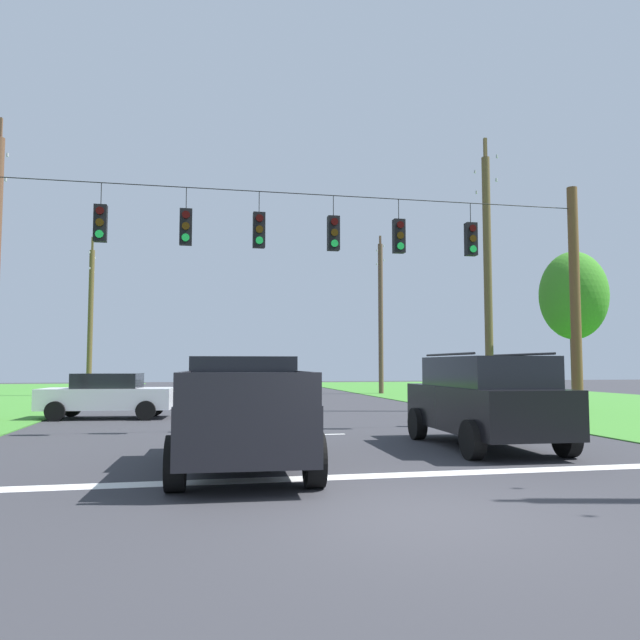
{
  "coord_description": "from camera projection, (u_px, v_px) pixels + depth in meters",
  "views": [
    {
      "loc": [
        -2.56,
        -7.19,
        1.8
      ],
      "look_at": [
        0.92,
        10.19,
        3.1
      ],
      "focal_mm": 34.47,
      "sensor_mm": 36.0,
      "label": 1
    }
  ],
  "objects": [
    {
      "name": "stop_bar_stripe",
      "position": [
        357.0,
        476.0,
        9.9
      ],
      "size": [
        14.04,
        0.45,
        0.01
      ],
      "primitive_type": "cube",
      "color": "white",
      "rests_on": "ground"
    },
    {
      "name": "tree_roadside_right",
      "position": [
        574.0,
        297.0,
        23.55
      ],
      "size": [
        2.54,
        2.54,
        6.16
      ],
      "color": "brown",
      "rests_on": "ground"
    },
    {
      "name": "lane_dash_1",
      "position": [
        269.0,
        415.0,
        21.99
      ],
      "size": [
        2.5,
        0.15,
        0.01
      ],
      "primitive_type": "cube",
      "rotation": [
        0.0,
        0.0,
        1.57
      ],
      "color": "white",
      "rests_on": "ground"
    },
    {
      "name": "suv_black",
      "position": [
        484.0,
        399.0,
        13.45
      ],
      "size": [
        2.34,
        4.86,
        2.05
      ],
      "color": "black",
      "rests_on": "ground"
    },
    {
      "name": "distant_car_crossing_white",
      "position": [
        108.0,
        395.0,
        20.74
      ],
      "size": [
        4.44,
        2.32,
        1.52
      ],
      "color": "silver",
      "rests_on": "ground"
    },
    {
      "name": "utility_pole_far_right",
      "position": [
        381.0,
        314.0,
        38.74
      ],
      "size": [
        0.3,
        1.68,
        10.02
      ],
      "color": "brown",
      "rests_on": "ground"
    },
    {
      "name": "lane_dash_0",
      "position": [
        297.0,
        435.0,
        15.76
      ],
      "size": [
        2.5,
        0.15,
        0.01
      ],
      "primitive_type": "cube",
      "rotation": [
        0.0,
        0.0,
        1.57
      ],
      "color": "white",
      "rests_on": "ground"
    },
    {
      "name": "utility_pole_far_left",
      "position": [
        90.0,
        318.0,
        35.84
      ],
      "size": [
        0.3,
        1.99,
        9.34
      ],
      "color": "brown",
      "rests_on": "ground"
    },
    {
      "name": "utility_pole_mid_right",
      "position": [
        488.0,
        276.0,
        24.3
      ],
      "size": [
        0.32,
        1.99,
        10.92
      ],
      "color": "brown",
      "rests_on": "ground"
    },
    {
      "name": "distant_car_oncoming",
      "position": [
        245.0,
        385.0,
        31.66
      ],
      "size": [
        2.24,
        4.41,
        1.52
      ],
      "color": "slate",
      "rests_on": "ground"
    },
    {
      "name": "lane_dash_3",
      "position": [
        244.0,
        398.0,
        33.5
      ],
      "size": [
        2.5,
        0.15,
        0.01
      ],
      "primitive_type": "cube",
      "rotation": [
        0.0,
        0.0,
        1.57
      ],
      "color": "white",
      "rests_on": "ground"
    },
    {
      "name": "lane_dash_4",
      "position": [
        230.0,
        388.0,
        47.04
      ],
      "size": [
        2.5,
        0.15,
        0.01
      ],
      "primitive_type": "cube",
      "rotation": [
        0.0,
        0.0,
        1.57
      ],
      "color": "white",
      "rests_on": "ground"
    },
    {
      "name": "lane_dash_2",
      "position": [
        254.0,
        405.0,
        27.64
      ],
      "size": [
        2.5,
        0.15,
        0.01
      ],
      "primitive_type": "cube",
      "rotation": [
        0.0,
        0.0,
        1.57
      ],
      "color": "white",
      "rests_on": "ground"
    },
    {
      "name": "pickup_truck",
      "position": [
        243.0,
        412.0,
        10.83
      ],
      "size": [
        2.49,
        5.49,
        1.95
      ],
      "color": "black",
      "rests_on": "ground"
    },
    {
      "name": "overhead_signal_span",
      "position": [
        302.0,
        281.0,
        16.58
      ],
      "size": [
        16.62,
        0.31,
        7.12
      ],
      "color": "brown",
      "rests_on": "ground"
    },
    {
      "name": "ground_plane",
      "position": [
        411.0,
        515.0,
        7.4
      ],
      "size": [
        120.0,
        120.0,
        0.0
      ],
      "primitive_type": "plane",
      "color": "#333338"
    }
  ]
}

